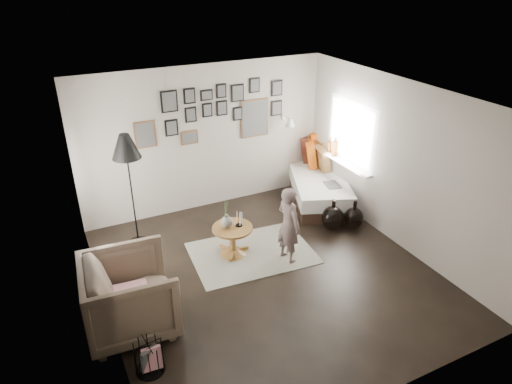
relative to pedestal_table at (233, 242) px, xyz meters
name	(u,v)px	position (x,y,z in m)	size (l,w,h in m)	color
ground	(268,273)	(0.26, -0.69, -0.22)	(4.80, 4.80, 0.00)	black
wall_back	(206,139)	(0.26, 1.71, 1.08)	(4.50, 4.50, 0.00)	#A2998E
wall_front	(391,301)	(0.26, -3.09, 1.08)	(4.50, 4.50, 0.00)	#A2998E
wall_left	(95,234)	(-1.99, -0.69, 1.08)	(4.80, 4.80, 0.00)	#A2998E
wall_right	(399,165)	(2.51, -0.69, 1.08)	(4.80, 4.80, 0.00)	#A2998E
ceiling	(271,99)	(0.26, -0.69, 2.38)	(4.80, 4.80, 0.00)	white
door_left	(85,208)	(-1.98, 0.51, 0.83)	(0.00, 2.14, 2.14)	white
window_right	(341,158)	(2.43, 0.65, 0.71)	(0.15, 1.32, 1.30)	white
gallery_wall	(220,113)	(0.54, 1.70, 1.52)	(2.74, 0.03, 1.08)	brown
wall_sconce	(290,122)	(1.81, 1.45, 1.24)	(0.18, 0.36, 0.16)	white
rug	(252,253)	(0.27, -0.12, -0.22)	(1.86, 1.30, 0.01)	silver
pedestal_table	(233,242)	(0.00, 0.00, 0.00)	(0.62, 0.62, 0.49)	brown
vase	(227,220)	(-0.08, 0.02, 0.40)	(0.18, 0.18, 0.44)	black
candles	(239,219)	(0.11, 0.00, 0.37)	(0.11, 0.11, 0.23)	black
daybed	(314,179)	(2.24, 1.18, 0.12)	(1.70, 2.38, 1.09)	black
magazine_on_daybed	(332,185)	(2.18, 0.52, 0.28)	(0.24, 0.33, 0.02)	black
armchair	(130,295)	(-1.74, -0.91, 0.26)	(1.04, 1.07, 0.97)	brown
armchair_cushion	(130,293)	(-1.74, -0.86, 0.26)	(0.44, 0.44, 0.11)	white
floor_lamp	(126,151)	(-1.25, 0.99, 1.38)	(0.43, 0.43, 1.86)	black
magazine_basket	(149,357)	(-1.74, -1.67, -0.03)	(0.35, 0.35, 0.39)	black
demijohn_large	(333,218)	(1.81, -0.07, -0.01)	(0.38, 0.38, 0.56)	black
demijohn_small	(354,218)	(2.16, -0.19, -0.03)	(0.33, 0.33, 0.51)	black
child	(289,225)	(0.70, -0.49, 0.38)	(0.44, 0.29, 1.21)	#6D5856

